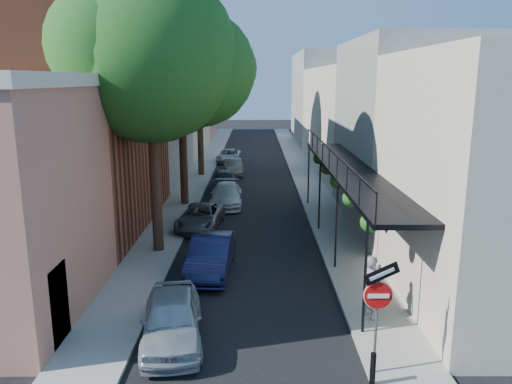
{
  "coord_description": "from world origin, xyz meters",
  "views": [
    {
      "loc": [
        0.26,
        -9.91,
        7.11
      ],
      "look_at": [
        0.29,
        9.12,
        2.8
      ],
      "focal_mm": 35.0,
      "sensor_mm": 36.0,
      "label": 1
    }
  ],
  "objects_px": {
    "bollard": "(373,369)",
    "oak_mid": "(188,80)",
    "parked_car_d": "(226,195)",
    "parked_car_e": "(225,180)",
    "pedestrian": "(371,287)",
    "parked_car_c": "(200,217)",
    "oak_near": "(163,59)",
    "sign_post": "(378,300)",
    "parked_car_b": "(211,255)",
    "parked_car_f": "(233,167)",
    "parked_car_a": "(172,319)",
    "oak_far": "(205,63)",
    "parked_car_g": "(229,156)"
  },
  "relations": [
    {
      "from": "sign_post",
      "to": "oak_mid",
      "type": "distance_m",
      "value": 19.14
    },
    {
      "from": "sign_post",
      "to": "bollard",
      "type": "xyz_separation_m",
      "value": [
        -0.16,
        -0.47,
        -1.52
      ]
    },
    {
      "from": "oak_far",
      "to": "parked_car_f",
      "type": "relative_size",
      "value": 3.33
    },
    {
      "from": "oak_mid",
      "to": "parked_car_g",
      "type": "distance_m",
      "value": 16.47
    },
    {
      "from": "sign_post",
      "to": "pedestrian",
      "type": "height_order",
      "value": "sign_post"
    },
    {
      "from": "bollard",
      "to": "sign_post",
      "type": "bearing_deg",
      "value": 71.44
    },
    {
      "from": "parked_car_g",
      "to": "pedestrian",
      "type": "height_order",
      "value": "pedestrian"
    },
    {
      "from": "parked_car_b",
      "to": "parked_car_c",
      "type": "height_order",
      "value": "parked_car_b"
    },
    {
      "from": "parked_car_c",
      "to": "parked_car_a",
      "type": "bearing_deg",
      "value": -82.47
    },
    {
      "from": "parked_car_e",
      "to": "parked_car_f",
      "type": "bearing_deg",
      "value": 80.73
    },
    {
      "from": "sign_post",
      "to": "parked_car_d",
      "type": "distance_m",
      "value": 17.64
    },
    {
      "from": "parked_car_d",
      "to": "parked_car_e",
      "type": "height_order",
      "value": "parked_car_e"
    },
    {
      "from": "bollard",
      "to": "oak_mid",
      "type": "bearing_deg",
      "value": 109.9
    },
    {
      "from": "oak_mid",
      "to": "parked_car_a",
      "type": "distance_m",
      "value": 16.85
    },
    {
      "from": "parked_car_g",
      "to": "sign_post",
      "type": "bearing_deg",
      "value": -77.49
    },
    {
      "from": "sign_post",
      "to": "parked_car_d",
      "type": "height_order",
      "value": "sign_post"
    },
    {
      "from": "parked_car_d",
      "to": "parked_car_e",
      "type": "distance_m",
      "value": 4.35
    },
    {
      "from": "bollard",
      "to": "oak_mid",
      "type": "xyz_separation_m",
      "value": [
        -6.42,
        17.73,
        6.54
      ]
    },
    {
      "from": "parked_car_a",
      "to": "parked_car_b",
      "type": "xyz_separation_m",
      "value": [
        0.64,
        5.02,
        0.01
      ]
    },
    {
      "from": "oak_far",
      "to": "parked_car_d",
      "type": "height_order",
      "value": "oak_far"
    },
    {
      "from": "parked_car_c",
      "to": "parked_car_d",
      "type": "distance_m",
      "value": 4.61
    },
    {
      "from": "parked_car_b",
      "to": "parked_car_f",
      "type": "height_order",
      "value": "parked_car_b"
    },
    {
      "from": "parked_car_b",
      "to": "parked_car_e",
      "type": "relative_size",
      "value": 1.12
    },
    {
      "from": "oak_far",
      "to": "parked_car_c",
      "type": "xyz_separation_m",
      "value": [
        0.94,
        -13.81,
        -7.69
      ]
    },
    {
      "from": "parked_car_c",
      "to": "parked_car_b",
      "type": "bearing_deg",
      "value": -74.46
    },
    {
      "from": "oak_near",
      "to": "parked_car_e",
      "type": "height_order",
      "value": "oak_near"
    },
    {
      "from": "oak_far",
      "to": "parked_car_f",
      "type": "height_order",
      "value": "oak_far"
    },
    {
      "from": "bollard",
      "to": "parked_car_d",
      "type": "height_order",
      "value": "parked_car_d"
    },
    {
      "from": "bollard",
      "to": "oak_far",
      "type": "bearing_deg",
      "value": 103.35
    },
    {
      "from": "parked_car_g",
      "to": "parked_car_e",
      "type": "bearing_deg",
      "value": -85.15
    },
    {
      "from": "pedestrian",
      "to": "parked_car_e",
      "type": "bearing_deg",
      "value": -3.88
    },
    {
      "from": "parked_car_c",
      "to": "pedestrian",
      "type": "relative_size",
      "value": 2.12
    },
    {
      "from": "pedestrian",
      "to": "parked_car_a",
      "type": "bearing_deg",
      "value": 81.46
    },
    {
      "from": "oak_near",
      "to": "parked_car_a",
      "type": "xyz_separation_m",
      "value": [
        1.33,
        -7.57,
        -7.19
      ]
    },
    {
      "from": "parked_car_b",
      "to": "parked_car_d",
      "type": "xyz_separation_m",
      "value": [
        0.0,
        10.24,
        -0.07
      ]
    },
    {
      "from": "parked_car_c",
      "to": "parked_car_f",
      "type": "distance_m",
      "value": 14.08
    },
    {
      "from": "parked_car_b",
      "to": "pedestrian",
      "type": "height_order",
      "value": "pedestrian"
    },
    {
      "from": "oak_near",
      "to": "sign_post",
      "type": "bearing_deg",
      "value": -54.91
    },
    {
      "from": "oak_near",
      "to": "parked_car_e",
      "type": "xyz_separation_m",
      "value": [
        1.61,
        12.03,
        -7.24
      ]
    },
    {
      "from": "bollard",
      "to": "oak_mid",
      "type": "height_order",
      "value": "oak_mid"
    },
    {
      "from": "parked_car_a",
      "to": "pedestrian",
      "type": "height_order",
      "value": "pedestrian"
    },
    {
      "from": "oak_near",
      "to": "parked_car_e",
      "type": "relative_size",
      "value": 3.03
    },
    {
      "from": "parked_car_c",
      "to": "parked_car_d",
      "type": "xyz_separation_m",
      "value": [
        1.01,
        4.5,
        0.05
      ]
    },
    {
      "from": "oak_far",
      "to": "parked_car_e",
      "type": "bearing_deg",
      "value": -72.26
    },
    {
      "from": "parked_car_c",
      "to": "parked_car_f",
      "type": "bearing_deg",
      "value": 91.42
    },
    {
      "from": "sign_post",
      "to": "parked_car_g",
      "type": "height_order",
      "value": "sign_post"
    },
    {
      "from": "parked_car_a",
      "to": "parked_car_b",
      "type": "distance_m",
      "value": 5.06
    },
    {
      "from": "bollard",
      "to": "oak_near",
      "type": "relative_size",
      "value": 0.07
    },
    {
      "from": "oak_near",
      "to": "parked_car_c",
      "type": "bearing_deg",
      "value": 73.35
    },
    {
      "from": "oak_near",
      "to": "oak_mid",
      "type": "bearing_deg",
      "value": 90.37
    }
  ]
}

